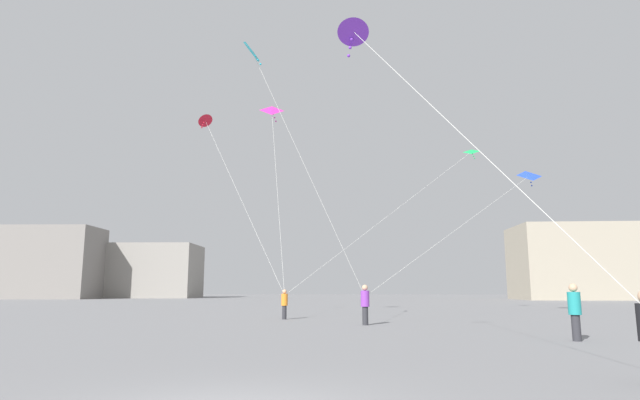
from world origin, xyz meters
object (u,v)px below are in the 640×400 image
object	(u,v)px
kite_cobalt_delta	(526,178)
building_left_hall	(15,263)
kite_violet_diamond	(355,33)
person_in_purple	(365,303)
kite_emerald_delta	(463,158)
person_in_teal	(575,309)
kite_crimson_diamond	(206,122)
kite_cyan_delta	(255,56)
building_right_hall	(570,262)
kite_magenta_delta	(272,115)
person_in_orange	(284,303)
building_centre_hall	(144,271)

from	to	relation	value
kite_cobalt_delta	building_left_hall	world-z (taller)	building_left_hall
kite_violet_diamond	building_left_hall	bearing A→B (deg)	129.36
kite_cobalt_delta	building_left_hall	distance (m)	84.14
person_in_purple	kite_emerald_delta	size ratio (longest dim) A/B	0.14
kite_emerald_delta	person_in_teal	bearing A→B (deg)	-93.31
person_in_purple	kite_emerald_delta	bearing A→B (deg)	109.41
kite_cobalt_delta	kite_violet_diamond	bearing A→B (deg)	-119.68
kite_crimson_diamond	kite_emerald_delta	size ratio (longest dim) A/B	0.87
kite_cyan_delta	kite_violet_diamond	world-z (taller)	kite_cyan_delta
kite_cobalt_delta	kite_violet_diamond	world-z (taller)	kite_violet_diamond
building_right_hall	kite_violet_diamond	bearing A→B (deg)	-116.01
kite_violet_diamond	kite_emerald_delta	distance (m)	25.17
person_in_teal	kite_crimson_diamond	size ratio (longest dim) A/B	0.16
kite_cyan_delta	kite_magenta_delta	bearing A→B (deg)	93.49
kite_cyan_delta	kite_magenta_delta	xyz separation A→B (m)	(-0.55, 8.99, 0.12)
person_in_purple	building_right_hall	xyz separation A→B (m)	(32.79, 58.34, 4.64)
person_in_purple	kite_magenta_delta	xyz separation A→B (m)	(-5.77, 7.80, 11.96)
person_in_orange	building_left_hall	distance (m)	76.65
person_in_orange	building_right_hall	xyz separation A→B (m)	(37.14, 53.99, 4.76)
building_centre_hall	kite_cyan_delta	bearing A→B (deg)	-64.50
person_in_purple	building_centre_hall	size ratio (longest dim) A/B	0.09
person_in_teal	kite_violet_diamond	distance (m)	11.34
kite_cyan_delta	kite_crimson_diamond	world-z (taller)	kite_cyan_delta
kite_emerald_delta	building_left_hall	size ratio (longest dim) A/B	0.49
kite_crimson_diamond	kite_emerald_delta	world-z (taller)	kite_crimson_diamond
person_in_purple	kite_violet_diamond	world-z (taller)	kite_violet_diamond
person_in_purple	kite_cyan_delta	xyz separation A→B (m)	(-5.22, -1.20, 11.85)
kite_magenta_delta	kite_crimson_diamond	bearing A→B (deg)	-176.39
kite_cyan_delta	building_left_hall	size ratio (longest dim) A/B	0.44
kite_cyan_delta	kite_violet_diamond	bearing A→B (deg)	-60.29
kite_cobalt_delta	building_right_hall	size ratio (longest dim) A/B	0.77
person_in_purple	building_right_hall	bearing A→B (deg)	109.30
person_in_teal	kite_magenta_delta	bearing A→B (deg)	-93.90
person_in_teal	kite_crimson_diamond	world-z (taller)	kite_crimson_diamond
kite_violet_diamond	kite_emerald_delta	xyz separation A→B (m)	(8.25, 23.70, 1.89)
kite_cyan_delta	kite_magenta_delta	size ratio (longest dim) A/B	0.99
kite_cobalt_delta	building_right_hall	bearing A→B (deg)	65.67
person_in_purple	kite_violet_diamond	distance (m)	12.87
kite_cobalt_delta	kite_crimson_diamond	distance (m)	22.04
kite_cyan_delta	kite_cobalt_delta	bearing A→B (deg)	36.35
person_in_teal	person_in_orange	world-z (taller)	person_in_teal
person_in_teal	kite_cyan_delta	world-z (taller)	kite_cyan_delta
kite_crimson_diamond	person_in_purple	bearing A→B (deg)	-36.65
person_in_orange	building_left_hall	xyz separation A→B (m)	(-52.86, 55.28, 5.03)
building_centre_hall	building_left_hall	bearing A→B (deg)	-149.89
person_in_teal	kite_emerald_delta	size ratio (longest dim) A/B	0.14
building_left_hall	building_centre_hall	bearing A→B (deg)	30.11
building_right_hall	person_in_orange	bearing A→B (deg)	-124.53
person_in_orange	kite_cyan_delta	xyz separation A→B (m)	(-0.86, -5.55, 11.97)
kite_cobalt_delta	kite_crimson_diamond	bearing A→B (deg)	-170.73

